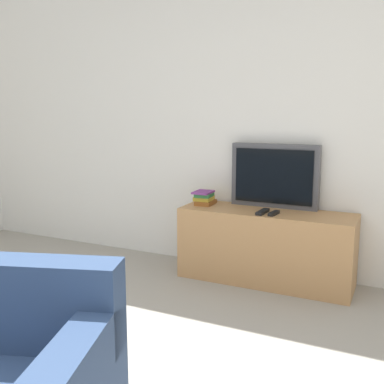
{
  "coord_description": "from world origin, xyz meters",
  "views": [
    {
      "loc": [
        1.11,
        -0.57,
        1.34
      ],
      "look_at": [
        -0.29,
        2.37,
        0.75
      ],
      "focal_mm": 42.0,
      "sensor_mm": 36.0,
      "label": 1
    }
  ],
  "objects_px": {
    "remote_on_stand": "(274,213)",
    "remote_secondary": "(263,212)",
    "television": "(275,176)",
    "tv_stand": "(266,246)",
    "book_stack": "(204,198)"
  },
  "relations": [
    {
      "from": "television",
      "to": "book_stack",
      "type": "xyz_separation_m",
      "value": [
        -0.55,
        -0.14,
        -0.2
      ]
    },
    {
      "from": "television",
      "to": "book_stack",
      "type": "distance_m",
      "value": 0.61
    },
    {
      "from": "remote_secondary",
      "to": "tv_stand",
      "type": "bearing_deg",
      "value": 87.03
    },
    {
      "from": "tv_stand",
      "to": "television",
      "type": "xyz_separation_m",
      "value": [
        0.01,
        0.17,
        0.54
      ]
    },
    {
      "from": "book_stack",
      "to": "remote_on_stand",
      "type": "distance_m",
      "value": 0.65
    },
    {
      "from": "book_stack",
      "to": "remote_on_stand",
      "type": "bearing_deg",
      "value": -11.81
    },
    {
      "from": "remote_on_stand",
      "to": "television",
      "type": "bearing_deg",
      "value": 105.68
    },
    {
      "from": "remote_on_stand",
      "to": "remote_secondary",
      "type": "distance_m",
      "value": 0.09
    },
    {
      "from": "book_stack",
      "to": "remote_secondary",
      "type": "relative_size",
      "value": 1.07
    },
    {
      "from": "tv_stand",
      "to": "book_stack",
      "type": "relative_size",
      "value": 6.63
    },
    {
      "from": "book_stack",
      "to": "remote_secondary",
      "type": "xyz_separation_m",
      "value": [
        0.54,
        -0.12,
        -0.04
      ]
    },
    {
      "from": "television",
      "to": "remote_on_stand",
      "type": "relative_size",
      "value": 4.83
    },
    {
      "from": "television",
      "to": "remote_secondary",
      "type": "bearing_deg",
      "value": -92.88
    },
    {
      "from": "tv_stand",
      "to": "remote_on_stand",
      "type": "relative_size",
      "value": 9.27
    },
    {
      "from": "television",
      "to": "remote_secondary",
      "type": "distance_m",
      "value": 0.36
    }
  ]
}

